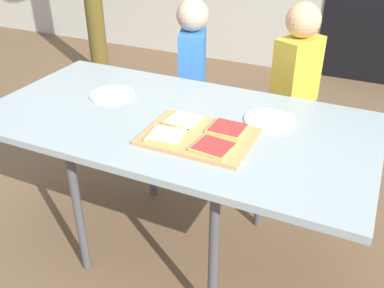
# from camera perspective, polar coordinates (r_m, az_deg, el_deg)

# --- Properties ---
(ground_plane) EXTENTS (16.00, 16.00, 0.00)m
(ground_plane) POSITION_cam_1_polar(r_m,az_deg,el_deg) (2.16, -1.94, -13.17)
(ground_plane) COLOR brown
(dining_table) EXTENTS (1.60, 0.82, 0.69)m
(dining_table) POSITION_cam_1_polar(r_m,az_deg,el_deg) (1.77, -2.30, 2.15)
(dining_table) COLOR #96A2A3
(dining_table) RESTS_ON ground
(cutting_board) EXTENTS (0.40, 0.30, 0.01)m
(cutting_board) POSITION_cam_1_polar(r_m,az_deg,el_deg) (1.60, 0.89, 1.04)
(cutting_board) COLOR tan
(cutting_board) RESTS_ON dining_table
(pizza_slice_far_right) EXTENTS (0.14, 0.13, 0.02)m
(pizza_slice_far_right) POSITION_cam_1_polar(r_m,az_deg,el_deg) (1.63, 4.79, 2.03)
(pizza_slice_far_right) COLOR tan
(pizza_slice_far_right) RESTS_ON cutting_board
(pizza_slice_far_left) EXTENTS (0.15, 0.14, 0.02)m
(pizza_slice_far_left) POSITION_cam_1_polar(r_m,az_deg,el_deg) (1.68, -1.03, 3.04)
(pizza_slice_far_left) COLOR tan
(pizza_slice_far_left) RESTS_ON cutting_board
(pizza_slice_near_left) EXTENTS (0.15, 0.14, 0.02)m
(pizza_slice_near_left) POSITION_cam_1_polar(r_m,az_deg,el_deg) (1.58, -3.37, 1.12)
(pizza_slice_near_left) COLOR tan
(pizza_slice_near_left) RESTS_ON cutting_board
(pizza_slice_near_right) EXTENTS (0.15, 0.14, 0.02)m
(pizza_slice_near_right) POSITION_cam_1_polar(r_m,az_deg,el_deg) (1.50, 2.87, -0.43)
(pizza_slice_near_right) COLOR tan
(pizza_slice_near_right) RESTS_ON cutting_board
(plate_white_right) EXTENTS (0.20, 0.20, 0.01)m
(plate_white_right) POSITION_cam_1_polar(r_m,az_deg,el_deg) (1.75, 10.27, 3.13)
(plate_white_right) COLOR silver
(plate_white_right) RESTS_ON dining_table
(plate_white_left) EXTENTS (0.20, 0.20, 0.01)m
(plate_white_left) POSITION_cam_1_polar(r_m,az_deg,el_deg) (1.99, -10.61, 6.47)
(plate_white_left) COLOR white
(plate_white_left) RESTS_ON dining_table
(child_left) EXTENTS (0.21, 0.27, 1.01)m
(child_left) POSITION_cam_1_polar(r_m,az_deg,el_deg) (2.52, 0.07, 9.41)
(child_left) COLOR navy
(child_left) RESTS_ON ground
(child_right) EXTENTS (0.23, 0.28, 1.04)m
(child_right) POSITION_cam_1_polar(r_m,az_deg,el_deg) (2.33, 13.52, 7.30)
(child_right) COLOR #324948
(child_right) RESTS_ON ground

